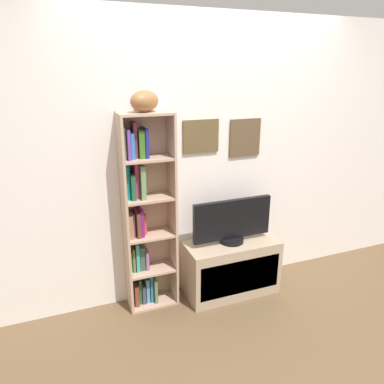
{
  "coord_description": "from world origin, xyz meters",
  "views": [
    {
      "loc": [
        -1.28,
        -1.75,
        2.0
      ],
      "look_at": [
        -0.27,
        0.85,
        1.05
      ],
      "focal_mm": 33.92,
      "sensor_mm": 36.0,
      "label": 1
    }
  ],
  "objects_px": {
    "football": "(145,101)",
    "television": "(232,222)",
    "bookshelf": "(144,217)",
    "tv_stand": "(231,267)"
  },
  "relations": [
    {
      "from": "football",
      "to": "television",
      "type": "distance_m",
      "value": 1.29
    },
    {
      "from": "bookshelf",
      "to": "football",
      "type": "xyz_separation_m",
      "value": [
        0.04,
        -0.03,
        0.95
      ]
    },
    {
      "from": "bookshelf",
      "to": "television",
      "type": "relative_size",
      "value": 2.28
    },
    {
      "from": "bookshelf",
      "to": "television",
      "type": "height_order",
      "value": "bookshelf"
    },
    {
      "from": "television",
      "to": "tv_stand",
      "type": "bearing_deg",
      "value": -90.0
    },
    {
      "from": "bookshelf",
      "to": "tv_stand",
      "type": "bearing_deg",
      "value": -8.34
    },
    {
      "from": "tv_stand",
      "to": "football",
      "type": "bearing_deg",
      "value": 173.32
    },
    {
      "from": "bookshelf",
      "to": "television",
      "type": "xyz_separation_m",
      "value": [
        0.78,
        -0.11,
        -0.12
      ]
    },
    {
      "from": "bookshelf",
      "to": "football",
      "type": "bearing_deg",
      "value": -33.56
    },
    {
      "from": "bookshelf",
      "to": "tv_stand",
      "type": "xyz_separation_m",
      "value": [
        0.78,
        -0.11,
        -0.57
      ]
    }
  ]
}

